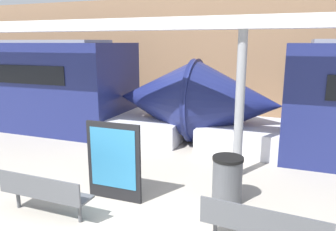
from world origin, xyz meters
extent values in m
cube|color=#937051|center=(0.00, 9.80, 2.50)|extent=(56.00, 0.20, 5.00)
cone|color=navy|center=(1.14, 5.85, 1.32)|extent=(2.70, 2.63, 2.63)
cube|color=silver|center=(1.40, 5.85, 0.35)|extent=(2.43, 2.46, 0.70)
cone|color=navy|center=(-1.40, 5.85, 1.32)|extent=(2.70, 2.63, 2.63)
cube|color=silver|center=(-1.66, 5.85, 0.35)|extent=(2.43, 2.46, 0.70)
cube|color=#4C4F54|center=(-1.38, 0.43, 0.42)|extent=(1.78, 0.46, 0.04)
cube|color=#4C4F54|center=(-1.38, 0.23, 0.63)|extent=(1.78, 0.06, 0.38)
cylinder|color=#4C4F54|center=(-2.09, 0.44, 0.20)|extent=(0.07, 0.07, 0.40)
cylinder|color=#4C4F54|center=(-0.67, 0.42, 0.20)|extent=(0.07, 0.07, 0.40)
cube|color=#4C4F54|center=(2.44, 0.65, 0.42)|extent=(1.88, 0.60, 0.04)
cube|color=#4C4F54|center=(2.42, 0.45, 0.63)|extent=(1.85, 0.20, 0.38)
cylinder|color=#4C4F54|center=(1.70, 0.71, 0.20)|extent=(0.07, 0.07, 0.40)
cylinder|color=#4C4F54|center=(1.62, 2.11, 0.44)|extent=(0.58, 0.58, 0.87)
cylinder|color=black|center=(1.62, 2.11, 0.90)|extent=(0.61, 0.61, 0.06)
cube|color=black|center=(-0.52, 1.40, 0.80)|extent=(1.17, 0.06, 1.60)
cube|color=teal|center=(-0.52, 1.37, 0.88)|extent=(0.99, 0.01, 1.22)
cylinder|color=gray|center=(1.60, 3.49, 1.70)|extent=(0.21, 0.21, 3.40)
cube|color=silver|center=(1.60, 3.49, 3.54)|extent=(28.00, 0.60, 0.28)
camera|label=1|loc=(2.65, -3.97, 3.12)|focal=35.00mm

